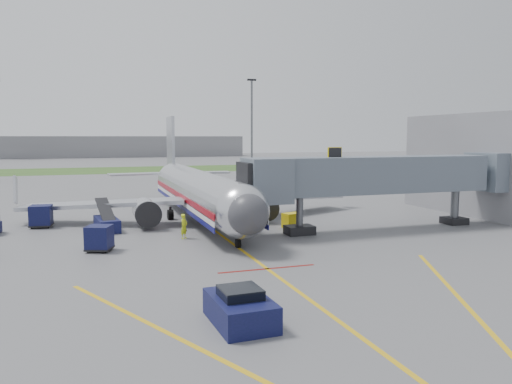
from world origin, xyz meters
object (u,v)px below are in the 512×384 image
object	(u,v)px
belt_loader	(107,223)
pushback_tug	(240,308)
airliner	(198,191)
ramp_worker	(184,226)

from	to	relation	value
belt_loader	pushback_tug	bearing A→B (deg)	-79.28
airliner	belt_loader	bearing A→B (deg)	-157.89
airliner	ramp_worker	size ratio (longest dim) A/B	18.85
airliner	belt_loader	world-z (taller)	airliner
pushback_tug	belt_loader	distance (m)	23.97
pushback_tug	belt_loader	world-z (taller)	belt_loader
airliner	ramp_worker	xyz separation A→B (m)	(-3.00, -8.93, -1.70)
airliner	belt_loader	distance (m)	9.36
belt_loader	ramp_worker	world-z (taller)	belt_loader
airliner	belt_loader	xyz separation A→B (m)	(-8.46, -3.44, -2.05)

